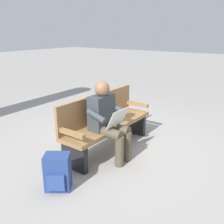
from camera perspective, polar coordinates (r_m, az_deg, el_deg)
ground_plane at (r=4.17m, az=-0.68°, el=-8.36°), size 40.00×40.00×0.00m
bench_near at (r=4.03m, az=-1.52°, el=-2.24°), size 1.81×0.50×0.90m
person_seated at (r=3.65m, az=-1.04°, el=-1.60°), size 0.57×0.58×1.18m
backpack at (r=3.17m, az=-12.36°, el=-13.37°), size 0.36×0.37×0.46m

